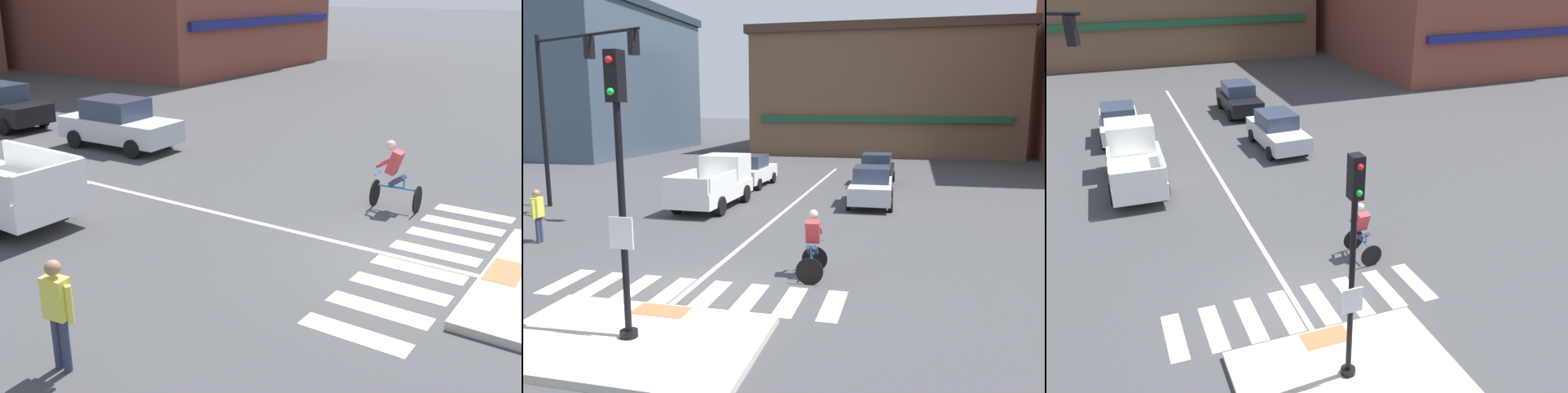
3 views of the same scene
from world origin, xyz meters
TOP-DOWN VIEW (x-y plane):
  - ground_plane at (0.00, 0.00)m, footprint 300.00×300.00m
  - tactile_pad_front at (0.00, -1.64)m, footprint 1.10×0.60m
  - crosswalk_stripe_a at (-3.25, -0.19)m, footprint 0.44×1.80m
  - crosswalk_stripe_b at (-2.32, -0.19)m, footprint 0.44×1.80m
  - crosswalk_stripe_c at (-1.39, -0.19)m, footprint 0.44×1.80m
  - crosswalk_stripe_d at (-0.46, -0.19)m, footprint 0.44×1.80m
  - crosswalk_stripe_e at (0.46, -0.19)m, footprint 0.44×1.80m
  - crosswalk_stripe_f at (1.39, -0.19)m, footprint 0.44×1.80m
  - crosswalk_stripe_g at (2.32, -0.19)m, footprint 0.44×1.80m
  - crosswalk_stripe_h at (3.25, -0.19)m, footprint 0.44×1.80m
  - lane_centre_line at (-0.12, 10.00)m, footprint 0.14×28.00m
  - car_black_eastbound_distant at (2.96, 17.61)m, footprint 1.88×4.12m
  - car_silver_eastbound_far at (3.15, 11.48)m, footprint 1.95×4.16m
  - cyclist at (2.48, 1.56)m, footprint 0.73×1.13m
  - pedestrian_at_curb_left at (-6.36, 2.80)m, footprint 0.26×0.55m

SIDE VIEW (x-z plane):
  - ground_plane at x=0.00m, z-range 0.00..0.00m
  - crosswalk_stripe_a at x=-3.25m, z-range 0.00..0.01m
  - crosswalk_stripe_b at x=-2.32m, z-range 0.00..0.01m
  - crosswalk_stripe_c at x=-1.39m, z-range 0.00..0.01m
  - crosswalk_stripe_d at x=-0.46m, z-range 0.00..0.01m
  - crosswalk_stripe_e at x=0.46m, z-range 0.00..0.01m
  - crosswalk_stripe_f at x=1.39m, z-range 0.00..0.01m
  - crosswalk_stripe_g at x=2.32m, z-range 0.00..0.01m
  - crosswalk_stripe_h at x=3.25m, z-range 0.00..0.01m
  - lane_centre_line at x=-0.12m, z-range 0.00..0.01m
  - tactile_pad_front at x=0.00m, z-range 0.15..0.16m
  - car_black_eastbound_distant at x=2.96m, z-range -0.01..1.63m
  - car_silver_eastbound_far at x=3.15m, z-range -0.01..1.63m
  - cyclist at x=2.48m, z-range 0.03..1.71m
  - pedestrian_at_curb_left at x=-6.36m, z-range 0.15..1.82m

